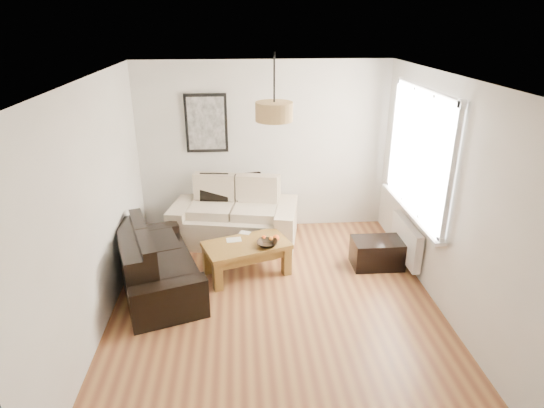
{
  "coord_description": "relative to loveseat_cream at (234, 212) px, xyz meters",
  "views": [
    {
      "loc": [
        -0.39,
        -4.49,
        3.16
      ],
      "look_at": [
        0.0,
        0.6,
        1.05
      ],
      "focal_mm": 30.02,
      "sensor_mm": 36.0,
      "label": 1
    }
  ],
  "objects": [
    {
      "name": "floor",
      "position": [
        0.48,
        -1.78,
        -0.45
      ],
      "size": [
        4.5,
        4.5,
        0.0
      ],
      "primitive_type": "plane",
      "color": "brown",
      "rests_on": "ground"
    },
    {
      "name": "ceiling",
      "position": [
        0.48,
        -1.78,
        2.15
      ],
      "size": [
        3.8,
        4.5,
        0.0
      ],
      "primitive_type": null,
      "color": "white",
      "rests_on": "floor"
    },
    {
      "name": "wall_back",
      "position": [
        0.48,
        0.47,
        0.85
      ],
      "size": [
        3.8,
        0.04,
        2.6
      ],
      "primitive_type": null,
      "color": "silver",
      "rests_on": "floor"
    },
    {
      "name": "wall_front",
      "position": [
        0.48,
        -4.03,
        0.85
      ],
      "size": [
        3.8,
        0.04,
        2.6
      ],
      "primitive_type": null,
      "color": "silver",
      "rests_on": "floor"
    },
    {
      "name": "wall_left",
      "position": [
        -1.42,
        -1.78,
        0.85
      ],
      "size": [
        0.04,
        4.5,
        2.6
      ],
      "primitive_type": null,
      "color": "silver",
      "rests_on": "floor"
    },
    {
      "name": "wall_right",
      "position": [
        2.38,
        -1.78,
        0.85
      ],
      "size": [
        0.04,
        4.5,
        2.6
      ],
      "primitive_type": null,
      "color": "silver",
      "rests_on": "floor"
    },
    {
      "name": "window_bay",
      "position": [
        2.34,
        -0.98,
        1.15
      ],
      "size": [
        0.14,
        1.9,
        1.6
      ],
      "primitive_type": null,
      "color": "white",
      "rests_on": "wall_right"
    },
    {
      "name": "radiator",
      "position": [
        2.3,
        -0.98,
        -0.07
      ],
      "size": [
        0.1,
        0.9,
        0.52
      ],
      "primitive_type": "cube",
      "color": "white",
      "rests_on": "wall_right"
    },
    {
      "name": "poster",
      "position": [
        -0.37,
        0.44,
        1.25
      ],
      "size": [
        0.62,
        0.04,
        0.87
      ],
      "primitive_type": null,
      "color": "black",
      "rests_on": "wall_back"
    },
    {
      "name": "pendant_shade",
      "position": [
        0.48,
        -1.48,
        1.78
      ],
      "size": [
        0.4,
        0.4,
        0.2
      ],
      "primitive_type": "cylinder",
      "color": "tan",
      "rests_on": "ceiling"
    },
    {
      "name": "loveseat_cream",
      "position": [
        0.0,
        0.0,
        0.0
      ],
      "size": [
        1.98,
        1.32,
        0.91
      ],
      "primitive_type": null,
      "rotation": [
        0.0,
        0.0,
        -0.19
      ],
      "color": "beige",
      "rests_on": "floor"
    },
    {
      "name": "sofa_leather",
      "position": [
        -0.95,
        -1.26,
        -0.08
      ],
      "size": [
        1.35,
        1.91,
        0.75
      ],
      "primitive_type": null,
      "rotation": [
        0.0,
        0.0,
        1.89
      ],
      "color": "black",
      "rests_on": "floor"
    },
    {
      "name": "coffee_table",
      "position": [
        0.15,
        -1.02,
        -0.23
      ],
      "size": [
        1.21,
        0.92,
        0.44
      ],
      "primitive_type": null,
      "rotation": [
        0.0,
        0.0,
        0.34
      ],
      "color": "brown",
      "rests_on": "floor"
    },
    {
      "name": "ottoman",
      "position": [
        1.93,
        -0.95,
        -0.26
      ],
      "size": [
        0.67,
        0.43,
        0.38
      ],
      "primitive_type": "cube",
      "rotation": [
        0.0,
        0.0,
        -0.0
      ],
      "color": "black",
      "rests_on": "floor"
    },
    {
      "name": "cushion_left",
      "position": [
        -0.29,
        0.22,
        0.32
      ],
      "size": [
        0.44,
        0.19,
        0.43
      ],
      "primitive_type": "cube",
      "rotation": [
        0.0,
        0.0,
        -0.13
      ],
      "color": "black",
      "rests_on": "loveseat_cream"
    },
    {
      "name": "cushion_right",
      "position": [
        0.21,
        0.22,
        0.31
      ],
      "size": [
        0.43,
        0.22,
        0.41
      ],
      "primitive_type": "cube",
      "rotation": [
        0.0,
        0.0,
        0.25
      ],
      "color": "black",
      "rests_on": "loveseat_cream"
    },
    {
      "name": "fruit_bowl",
      "position": [
        0.42,
        -1.11,
        0.02
      ],
      "size": [
        0.31,
        0.31,
        0.07
      ],
      "primitive_type": "imported",
      "rotation": [
        0.0,
        0.0,
        -0.17
      ],
      "color": "black",
      "rests_on": "coffee_table"
    },
    {
      "name": "orange_a",
      "position": [
        0.48,
        -0.99,
        0.03
      ],
      "size": [
        0.07,
        0.07,
        0.07
      ],
      "primitive_type": "sphere",
      "rotation": [
        0.0,
        0.0,
        0.08
      ],
      "color": "orange",
      "rests_on": "fruit_bowl"
    },
    {
      "name": "orange_b",
      "position": [
        0.54,
        -0.98,
        0.03
      ],
      "size": [
        0.11,
        0.11,
        0.09
      ],
      "primitive_type": "sphere",
      "rotation": [
        0.0,
        0.0,
        -0.24
      ],
      "color": "#D64D12",
      "rests_on": "fruit_bowl"
    },
    {
      "name": "orange_c",
      "position": [
        0.39,
        -0.96,
        0.03
      ],
      "size": [
        0.07,
        0.07,
        0.07
      ],
      "primitive_type": "sphere",
      "rotation": [
        0.0,
        0.0,
        -0.0
      ],
      "color": "#FF5615",
      "rests_on": "fruit_bowl"
    },
    {
      "name": "papers",
      "position": [
        -0.01,
        -0.91,
        -0.01
      ],
      "size": [
        0.21,
        0.16,
        0.01
      ],
      "primitive_type": "cube",
      "rotation": [
        0.0,
        0.0,
        0.12
      ],
      "color": "beige",
      "rests_on": "coffee_table"
    }
  ]
}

